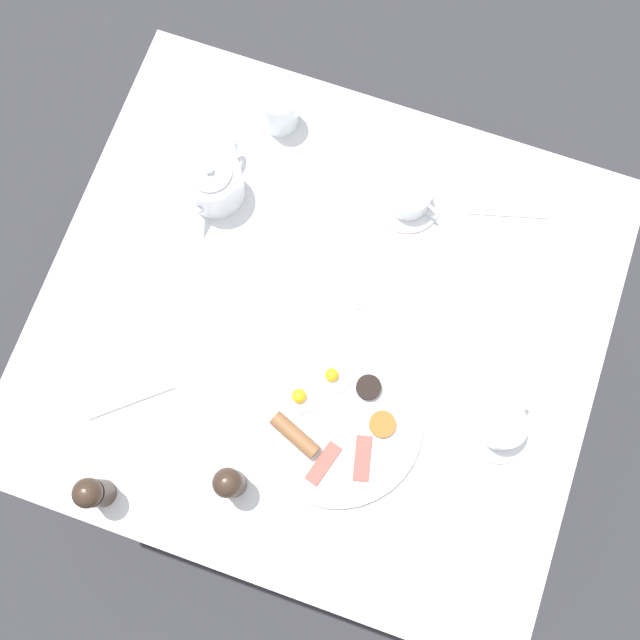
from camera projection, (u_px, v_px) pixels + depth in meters
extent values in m
plane|color=#333338|center=(320.00, 381.00, 2.16)|extent=(8.00, 8.00, 0.00)
cube|color=silver|center=(320.00, 324.00, 1.44)|extent=(1.06, 0.97, 0.03)
cylinder|color=brown|center=(559.00, 258.00, 1.87)|extent=(0.04, 0.04, 0.72)
cylinder|color=brown|center=(200.00, 142.00, 1.94)|extent=(0.04, 0.04, 0.72)
cylinder|color=brown|center=(459.00, 609.00, 1.68)|extent=(0.04, 0.04, 0.72)
cylinder|color=brown|center=(65.00, 466.00, 1.75)|extent=(0.04, 0.04, 0.72)
cylinder|color=white|center=(337.00, 420.00, 1.38)|extent=(0.32, 0.32, 0.01)
cylinder|color=white|center=(332.00, 376.00, 1.39)|extent=(0.07, 0.07, 0.00)
sphere|color=yellow|center=(332.00, 375.00, 1.38)|extent=(0.03, 0.03, 0.03)
cylinder|color=white|center=(299.00, 397.00, 1.38)|extent=(0.07, 0.07, 0.00)
sphere|color=yellow|center=(299.00, 396.00, 1.37)|extent=(0.03, 0.03, 0.03)
cylinder|color=brown|center=(295.00, 435.00, 1.35)|extent=(0.10, 0.06, 0.03)
cube|color=#B74C42|center=(323.00, 463.00, 1.35)|extent=(0.05, 0.09, 0.01)
cube|color=#B74C42|center=(362.00, 458.00, 1.36)|extent=(0.05, 0.09, 0.01)
cylinder|color=#D16023|center=(382.00, 424.00, 1.37)|extent=(0.05, 0.05, 0.01)
cylinder|color=black|center=(369.00, 387.00, 1.38)|extent=(0.05, 0.05, 0.02)
cylinder|color=white|center=(214.00, 183.00, 1.45)|extent=(0.11, 0.11, 0.09)
cylinder|color=white|center=(210.00, 172.00, 1.40)|extent=(0.08, 0.08, 0.01)
sphere|color=white|center=(209.00, 169.00, 1.38)|extent=(0.02, 0.02, 0.02)
cone|color=white|center=(196.00, 213.00, 1.42)|extent=(0.03, 0.05, 0.05)
torus|color=white|center=(228.00, 157.00, 1.46)|extent=(0.02, 0.08, 0.07)
cylinder|color=white|center=(408.00, 202.00, 1.48)|extent=(0.13, 0.13, 0.01)
cylinder|color=white|center=(409.00, 196.00, 1.45)|extent=(0.08, 0.08, 0.05)
cylinder|color=tan|center=(409.00, 197.00, 1.46)|extent=(0.07, 0.07, 0.04)
torus|color=white|center=(428.00, 210.00, 1.45)|extent=(0.04, 0.02, 0.04)
cylinder|color=white|center=(498.00, 428.00, 1.38)|extent=(0.13, 0.13, 0.01)
cylinder|color=white|center=(502.00, 426.00, 1.35)|extent=(0.08, 0.08, 0.05)
cylinder|color=tan|center=(501.00, 427.00, 1.36)|extent=(0.07, 0.07, 0.04)
torus|color=white|center=(521.00, 411.00, 1.36)|extent=(0.03, 0.04, 0.04)
cylinder|color=white|center=(280.00, 110.00, 1.48)|extent=(0.07, 0.07, 0.09)
cylinder|color=#38281E|center=(97.00, 493.00, 1.32)|extent=(0.05, 0.05, 0.08)
sphere|color=#38281E|center=(87.00, 493.00, 1.26)|extent=(0.05, 0.05, 0.05)
cylinder|color=#38281E|center=(231.00, 483.00, 1.32)|extent=(0.05, 0.05, 0.08)
sphere|color=#38281E|center=(227.00, 483.00, 1.27)|extent=(0.05, 0.05, 0.05)
cube|color=white|center=(122.00, 374.00, 1.40)|extent=(0.20, 0.20, 0.01)
cube|color=silver|center=(509.00, 213.00, 1.48)|extent=(0.16, 0.06, 0.00)
cube|color=silver|center=(458.00, 572.00, 1.32)|extent=(0.12, 0.20, 0.00)
cube|color=silver|center=(447.00, 326.00, 1.43)|extent=(0.16, 0.05, 0.00)
cube|color=silver|center=(360.00, 269.00, 1.45)|extent=(0.06, 0.16, 0.00)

